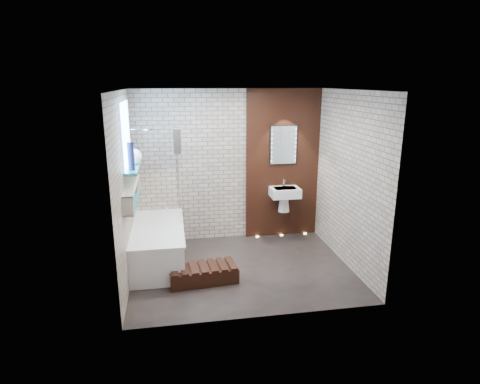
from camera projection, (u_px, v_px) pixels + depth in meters
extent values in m
plane|color=black|center=(242.00, 268.00, 6.03)|extent=(3.20, 3.20, 0.00)
cube|color=gray|center=(229.00, 166.00, 6.92)|extent=(3.20, 0.04, 2.60)
cube|color=gray|center=(262.00, 213.00, 4.45)|extent=(3.20, 0.04, 2.60)
cube|color=gray|center=(125.00, 190.00, 5.42)|extent=(0.04, 2.60, 2.60)
cube|color=gray|center=(348.00, 180.00, 5.95)|extent=(0.04, 2.60, 2.60)
plane|color=white|center=(242.00, 90.00, 5.34)|extent=(3.20, 3.20, 0.00)
cube|color=black|center=(282.00, 165.00, 7.04)|extent=(1.30, 0.06, 2.60)
cube|color=#7FADE0|center=(125.00, 134.00, 5.57)|extent=(0.03, 1.00, 0.90)
cube|color=teal|center=(133.00, 167.00, 5.71)|extent=(0.18, 1.00, 0.04)
cube|color=teal|center=(133.00, 201.00, 5.63)|extent=(0.14, 1.30, 0.03)
cube|color=#B2A899|center=(131.00, 186.00, 5.57)|extent=(0.14, 1.30, 0.03)
cube|color=#B2A899|center=(128.00, 207.00, 5.00)|extent=(0.14, 0.03, 0.26)
cube|color=#B2A899|center=(135.00, 183.00, 6.20)|extent=(0.14, 0.03, 0.26)
cube|color=white|center=(158.00, 245.00, 6.18)|extent=(0.75, 1.70, 0.55)
cube|color=white|center=(157.00, 228.00, 6.10)|extent=(0.79, 1.74, 0.03)
cylinder|color=silver|center=(167.00, 208.00, 6.80)|extent=(0.04, 0.04, 0.12)
cube|color=white|center=(178.00, 174.00, 6.39)|extent=(0.01, 0.78, 1.40)
cube|color=#282420|center=(177.00, 140.00, 6.05)|extent=(0.11, 0.28, 0.37)
cylinder|color=silver|center=(148.00, 129.00, 6.18)|extent=(0.18, 0.18, 0.02)
cube|color=white|center=(285.00, 192.00, 6.96)|extent=(0.50, 0.36, 0.16)
cone|color=white|center=(284.00, 204.00, 7.07)|extent=(0.20, 0.20, 0.28)
cylinder|color=silver|center=(284.00, 183.00, 7.02)|extent=(0.03, 0.03, 0.14)
cube|color=black|center=(284.00, 145.00, 6.92)|extent=(0.50, 0.02, 0.70)
cube|color=silver|center=(284.00, 145.00, 6.91)|extent=(0.45, 0.01, 0.65)
cube|color=black|center=(203.00, 274.00, 5.62)|extent=(0.97, 0.50, 0.21)
cylinder|color=maroon|center=(134.00, 187.00, 5.99)|extent=(0.07, 0.07, 0.17)
cylinder|color=maroon|center=(130.00, 205.00, 5.22)|extent=(0.05, 0.05, 0.11)
cylinder|color=#B37A1B|center=(131.00, 201.00, 5.43)|extent=(0.05, 0.05, 0.10)
cylinder|color=#161B3D|center=(131.00, 156.00, 5.39)|extent=(0.09, 0.09, 0.38)
sphere|color=white|center=(134.00, 157.00, 5.78)|extent=(0.23, 0.23, 0.23)
cylinder|color=#161B3D|center=(135.00, 154.00, 6.01)|extent=(0.13, 0.13, 0.22)
cylinder|color=#FFD899|center=(257.00, 237.00, 7.25)|extent=(0.06, 0.06, 0.01)
cylinder|color=#FFD899|center=(281.00, 235.00, 7.32)|extent=(0.06, 0.06, 0.01)
cylinder|color=#FFD899|center=(305.00, 233.00, 7.40)|extent=(0.06, 0.06, 0.01)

